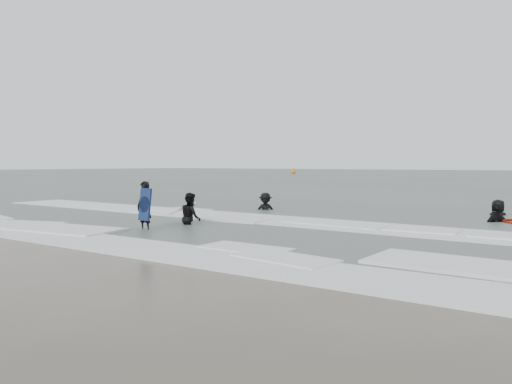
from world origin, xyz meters
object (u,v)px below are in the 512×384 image
Objects in this scene: surfer_breaker at (265,211)px; surfer_right_far at (498,217)px; surfer_centre at (145,231)px; surfer_wading at (191,226)px; surfer_right_near at (496,223)px; buoy at (293,172)px.

surfer_right_far is at bearing -14.70° from surfer_breaker.
surfer_breaker is (-0.71, 7.51, 0.00)m from surfer_centre.
surfer_wading reaches higher than surfer_centre.
buoy is at bearing -109.25° from surfer_right_near.
surfer_centre is 0.94× the size of buoy.
surfer_right_near is 1.11× the size of buoy.
surfer_right_near is at bearing -53.84° from buoy.
surfer_right_far is at bearing -94.78° from surfer_wading.
surfer_right_near is (9.02, 0.92, 0.00)m from surfer_breaker.
surfer_wading is at bearing 83.74° from surfer_centre.
surfer_breaker reaches higher than surfer_centre.
surfer_breaker is at bearing -49.55° from surfer_right_near.
surfer_centre is 0.94× the size of surfer_breaker.
surfer_wading is 10.47m from surfer_right_near.
surfer_wading is 1.00× the size of buoy.
surfer_right_near is at bearing 62.89° from surfer_right_far.
surfer_breaker is at bearing -14.92° from surfer_right_far.
surfer_breaker is at bearing -59.64° from buoy.
surfer_right_near is at bearing -104.84° from surfer_wading.
surfer_breaker is at bearing -45.02° from surfer_wading.
surfer_right_far is (8.66, 3.30, 0.00)m from surfer_breaker.
surfer_breaker is 0.90× the size of surfer_right_far.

